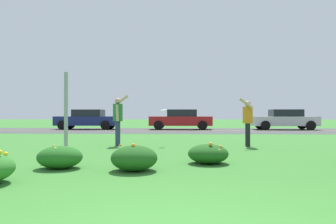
{
  "coord_description": "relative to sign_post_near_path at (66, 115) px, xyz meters",
  "views": [
    {
      "loc": [
        0.05,
        -3.04,
        1.12
      ],
      "look_at": [
        -0.5,
        9.31,
        1.19
      ],
      "focal_mm": 36.85,
      "sensor_mm": 36.0,
      "label": 1
    }
  ],
  "objects": [
    {
      "name": "person_catcher_orange_shirt",
      "position": [
        5.28,
        3.16,
        -0.16
      ],
      "size": [
        0.5,
        0.49,
        1.68
      ],
      "color": "orange",
      "rests_on": "ground"
    },
    {
      "name": "daylily_clump_mid_right",
      "position": [
        2.09,
        -2.07,
        -0.86
      ],
      "size": [
        0.92,
        0.98,
        0.55
      ],
      "color": "#1E5619",
      "rests_on": "ground"
    },
    {
      "name": "sign_post_near_path",
      "position": [
        0.0,
        0.0,
        0.0
      ],
      "size": [
        0.07,
        0.1,
        2.21
      ],
      "color": "#93969B",
      "rests_on": "ground"
    },
    {
      "name": "daylily_clump_front_center",
      "position": [
        3.62,
        -1.0,
        -0.89
      ],
      "size": [
        0.92,
        0.99,
        0.49
      ],
      "color": "#1E5619",
      "rests_on": "ground"
    },
    {
      "name": "car_red_center_right",
      "position": [
        2.88,
        16.22,
        -0.37
      ],
      "size": [
        4.5,
        2.0,
        1.45
      ],
      "color": "maroon",
      "rests_on": "ground"
    },
    {
      "name": "car_navy_rightmost",
      "position": [
        -3.99,
        16.22,
        -0.37
      ],
      "size": [
        4.5,
        2.0,
        1.45
      ],
      "color": "navy",
      "rests_on": "ground"
    },
    {
      "name": "highway_strip",
      "position": [
        3.0,
        14.45,
        -1.1
      ],
      "size": [
        120.0,
        7.84,
        0.01
      ],
      "primitive_type": "cube",
      "color": "#424244",
      "rests_on": "ground"
    },
    {
      "name": "frisbee_white",
      "position": [
        2.36,
        3.35,
        0.15
      ],
      "size": [
        0.24,
        0.24,
        0.09
      ],
      "color": "white"
    },
    {
      "name": "person_thrower_green_shirt",
      "position": [
        0.74,
        3.26,
        -0.09
      ],
      "size": [
        0.53,
        0.49,
        1.82
      ],
      "color": "#287038",
      "rests_on": "ground"
    },
    {
      "name": "car_silver_center_left",
      "position": [
        10.32,
        16.22,
        -0.37
      ],
      "size": [
        4.5,
        2.0,
        1.45
      ],
      "color": "#B7BABF",
      "rests_on": "ground"
    },
    {
      "name": "ground_plane",
      "position": [
        3.0,
        4.32,
        -1.11
      ],
      "size": [
        120.0,
        120.0,
        0.0
      ],
      "primitive_type": "plane",
      "color": "#387A2D"
    },
    {
      "name": "daylily_clump_mid_left",
      "position": [
        0.51,
        -1.85,
        -0.87
      ],
      "size": [
        0.92,
        0.88,
        0.47
      ],
      "color": "#23661E",
      "rests_on": "ground"
    },
    {
      "name": "highway_center_stripe",
      "position": [
        3.0,
        14.45,
        -1.1
      ],
      "size": [
        120.0,
        0.16,
        0.0
      ],
      "primitive_type": "cube",
      "color": "yellow",
      "rests_on": "ground"
    }
  ]
}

